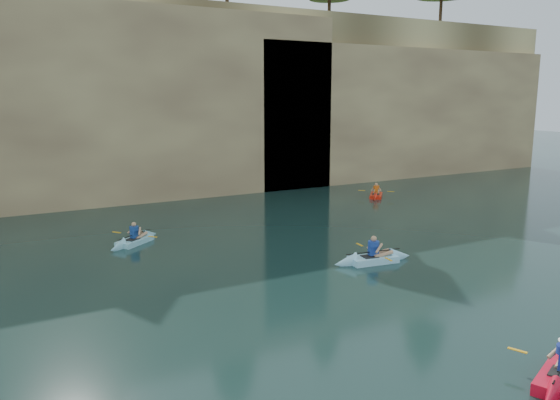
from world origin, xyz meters
TOP-DOWN VIEW (x-y plane):
  - ground at (0.00, 0.00)m, footprint 160.00×160.00m
  - cliff at (0.00, 30.00)m, footprint 70.00×16.00m
  - cliff_slab_center at (2.00, 22.60)m, footprint 24.00×2.40m
  - cliff_slab_east at (22.00, 22.60)m, footprint 26.00×2.40m
  - sea_cave_center at (-4.00, 21.95)m, footprint 3.50×1.00m
  - sea_cave_east at (10.00, 21.95)m, footprint 5.00×1.00m
  - kayaker_ltblue_near at (5.65, 6.25)m, footprint 3.25×2.45m
  - kayaker_red_far at (14.15, 16.62)m, footprint 2.47×2.63m
  - kayaker_ltblue_mid at (-1.38, 13.15)m, footprint 2.79×2.37m

SIDE VIEW (x-z plane):
  - ground at x=0.00m, z-range 0.00..0.00m
  - kayaker_red_far at x=14.15m, z-range -0.41..0.67m
  - kayaker_ltblue_mid at x=-1.38m, z-range -0.43..0.71m
  - kayaker_ltblue_near at x=5.65m, z-range -0.47..0.78m
  - sea_cave_center at x=-4.00m, z-range 0.00..3.20m
  - sea_cave_east at x=10.00m, z-range 0.00..4.50m
  - cliff_slab_east at x=22.00m, z-range 0.00..9.84m
  - cliff_slab_center at x=2.00m, z-range 0.00..11.40m
  - cliff at x=0.00m, z-range 0.00..12.00m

